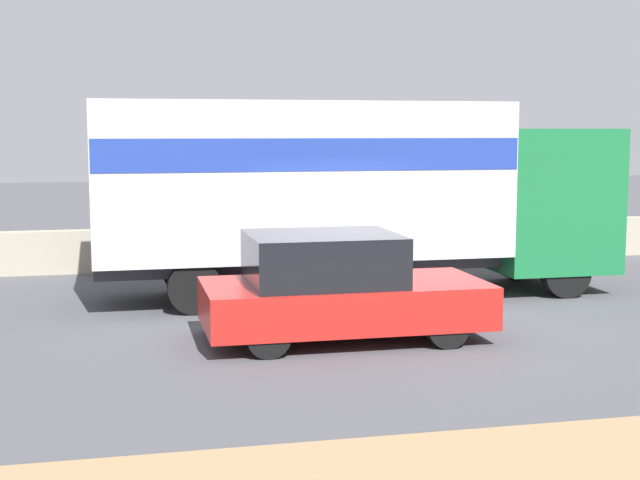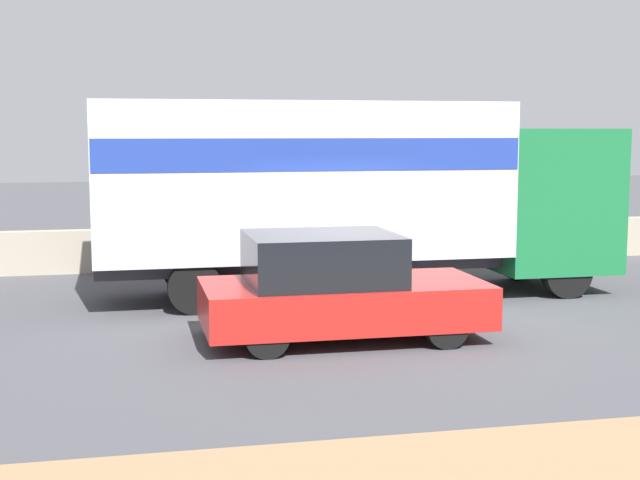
% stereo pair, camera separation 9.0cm
% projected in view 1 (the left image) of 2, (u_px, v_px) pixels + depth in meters
% --- Properties ---
extents(ground_plane, '(80.00, 80.00, 0.00)m').
position_uv_depth(ground_plane, '(360.00, 333.00, 12.77)').
color(ground_plane, '#47474C').
extents(stone_wall_backdrop, '(60.00, 0.35, 0.88)m').
position_uv_depth(stone_wall_backdrop, '(280.00, 246.00, 19.02)').
color(stone_wall_backdrop, '#A39984').
rests_on(stone_wall_backdrop, ground_plane).
extents(box_truck, '(9.02, 2.35, 3.36)m').
position_uv_depth(box_truck, '(348.00, 184.00, 15.41)').
color(box_truck, '#196B38').
rests_on(box_truck, ground_plane).
extents(car_hatchback, '(3.90, 1.87, 1.48)m').
position_uv_depth(car_hatchback, '(337.00, 288.00, 12.30)').
color(car_hatchback, '#B21E19').
rests_on(car_hatchback, ground_plane).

